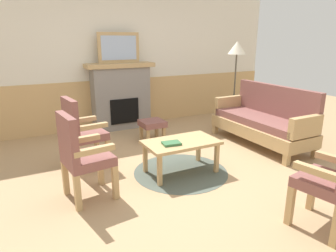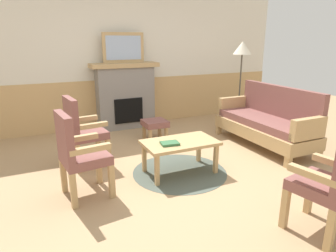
{
  "view_description": "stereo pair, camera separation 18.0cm",
  "coord_description": "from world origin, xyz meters",
  "px_view_note": "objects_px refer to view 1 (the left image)",
  "views": [
    {
      "loc": [
        -1.83,
        -3.18,
        1.71
      ],
      "look_at": [
        0.0,
        0.35,
        0.55
      ],
      "focal_mm": 31.77,
      "sensor_mm": 36.0,
      "label": 1
    },
    {
      "loc": [
        -1.67,
        -3.26,
        1.71
      ],
      "look_at": [
        0.0,
        0.35,
        0.55
      ],
      "focal_mm": 31.77,
      "sensor_mm": 36.0,
      "label": 2
    }
  ],
  "objects_px": {
    "floor_lamp_by_couch": "(237,53)",
    "armchair_near_fireplace": "(81,130)",
    "coffee_table": "(181,145)",
    "footstool": "(152,125)",
    "couch": "(263,121)",
    "book_on_table": "(171,143)",
    "fireplace": "(121,96)",
    "framed_picture": "(119,48)",
    "armchair_by_window_left": "(81,153)"
  },
  "relations": [
    {
      "from": "book_on_table",
      "to": "armchair_by_window_left",
      "type": "relative_size",
      "value": 0.23
    },
    {
      "from": "couch",
      "to": "coffee_table",
      "type": "distance_m",
      "value": 1.81
    },
    {
      "from": "framed_picture",
      "to": "couch",
      "type": "xyz_separation_m",
      "value": [
        1.78,
        -2.02,
        -1.16
      ]
    },
    {
      "from": "framed_picture",
      "to": "book_on_table",
      "type": "bearing_deg",
      "value": -94.02
    },
    {
      "from": "floor_lamp_by_couch",
      "to": "armchair_near_fireplace",
      "type": "bearing_deg",
      "value": -166.51
    },
    {
      "from": "footstool",
      "to": "floor_lamp_by_couch",
      "type": "bearing_deg",
      "value": 5.7
    },
    {
      "from": "book_on_table",
      "to": "fireplace",
      "type": "bearing_deg",
      "value": 85.98
    },
    {
      "from": "floor_lamp_by_couch",
      "to": "book_on_table",
      "type": "bearing_deg",
      "value": -145.19
    },
    {
      "from": "book_on_table",
      "to": "armchair_by_window_left",
      "type": "height_order",
      "value": "armchair_by_window_left"
    },
    {
      "from": "armchair_near_fireplace",
      "to": "armchair_by_window_left",
      "type": "height_order",
      "value": "same"
    },
    {
      "from": "couch",
      "to": "coffee_table",
      "type": "bearing_deg",
      "value": -169.11
    },
    {
      "from": "fireplace",
      "to": "footstool",
      "type": "relative_size",
      "value": 3.25
    },
    {
      "from": "floor_lamp_by_couch",
      "to": "couch",
      "type": "bearing_deg",
      "value": -106.84
    },
    {
      "from": "couch",
      "to": "footstool",
      "type": "bearing_deg",
      "value": 147.06
    },
    {
      "from": "framed_picture",
      "to": "armchair_by_window_left",
      "type": "relative_size",
      "value": 0.82
    },
    {
      "from": "couch",
      "to": "armchair_near_fireplace",
      "type": "height_order",
      "value": "same"
    },
    {
      "from": "book_on_table",
      "to": "framed_picture",
      "type": "bearing_deg",
      "value": 85.98
    },
    {
      "from": "fireplace",
      "to": "couch",
      "type": "distance_m",
      "value": 2.7
    },
    {
      "from": "coffee_table",
      "to": "armchair_by_window_left",
      "type": "bearing_deg",
      "value": -175.71
    },
    {
      "from": "footstool",
      "to": "armchair_by_window_left",
      "type": "distance_m",
      "value": 2.11
    },
    {
      "from": "coffee_table",
      "to": "footstool",
      "type": "bearing_deg",
      "value": 81.34
    },
    {
      "from": "framed_picture",
      "to": "floor_lamp_by_couch",
      "type": "relative_size",
      "value": 0.48
    },
    {
      "from": "fireplace",
      "to": "floor_lamp_by_couch",
      "type": "xyz_separation_m",
      "value": [
        2.15,
        -0.8,
        0.8
      ]
    },
    {
      "from": "couch",
      "to": "fireplace",
      "type": "bearing_deg",
      "value": 131.52
    },
    {
      "from": "fireplace",
      "to": "armchair_near_fireplace",
      "type": "relative_size",
      "value": 1.33
    },
    {
      "from": "floor_lamp_by_couch",
      "to": "framed_picture",
      "type": "bearing_deg",
      "value": 159.52
    },
    {
      "from": "footstool",
      "to": "armchair_by_window_left",
      "type": "relative_size",
      "value": 0.41
    },
    {
      "from": "couch",
      "to": "book_on_table",
      "type": "bearing_deg",
      "value": -168.39
    },
    {
      "from": "book_on_table",
      "to": "coffee_table",
      "type": "bearing_deg",
      "value": 18.69
    },
    {
      "from": "fireplace",
      "to": "framed_picture",
      "type": "height_order",
      "value": "framed_picture"
    },
    {
      "from": "framed_picture",
      "to": "floor_lamp_by_couch",
      "type": "bearing_deg",
      "value": -20.48
    },
    {
      "from": "framed_picture",
      "to": "armchair_near_fireplace",
      "type": "relative_size",
      "value": 0.82
    },
    {
      "from": "couch",
      "to": "framed_picture",
      "type": "bearing_deg",
      "value": 131.52
    },
    {
      "from": "armchair_by_window_left",
      "to": "floor_lamp_by_couch",
      "type": "relative_size",
      "value": 0.58
    },
    {
      "from": "framed_picture",
      "to": "floor_lamp_by_couch",
      "type": "xyz_separation_m",
      "value": [
        2.15,
        -0.8,
        -0.11
      ]
    },
    {
      "from": "book_on_table",
      "to": "footstool",
      "type": "xyz_separation_m",
      "value": [
        0.38,
        1.42,
        -0.17
      ]
    },
    {
      "from": "coffee_table",
      "to": "footstool",
      "type": "distance_m",
      "value": 1.38
    },
    {
      "from": "armchair_near_fireplace",
      "to": "coffee_table",
      "type": "bearing_deg",
      "value": -34.71
    },
    {
      "from": "footstool",
      "to": "floor_lamp_by_couch",
      "type": "height_order",
      "value": "floor_lamp_by_couch"
    },
    {
      "from": "coffee_table",
      "to": "floor_lamp_by_couch",
      "type": "height_order",
      "value": "floor_lamp_by_couch"
    },
    {
      "from": "coffee_table",
      "to": "fireplace",
      "type": "bearing_deg",
      "value": 90.13
    },
    {
      "from": "fireplace",
      "to": "framed_picture",
      "type": "xyz_separation_m",
      "value": [
        0.0,
        0.0,
        0.91
      ]
    },
    {
      "from": "book_on_table",
      "to": "footstool",
      "type": "relative_size",
      "value": 0.56
    },
    {
      "from": "fireplace",
      "to": "armchair_by_window_left",
      "type": "xyz_separation_m",
      "value": [
        -1.29,
        -2.46,
        -0.11
      ]
    },
    {
      "from": "fireplace",
      "to": "floor_lamp_by_couch",
      "type": "distance_m",
      "value": 2.43
    },
    {
      "from": "couch",
      "to": "footstool",
      "type": "xyz_separation_m",
      "value": [
        -1.57,
        1.02,
        -0.11
      ]
    },
    {
      "from": "framed_picture",
      "to": "armchair_by_window_left",
      "type": "height_order",
      "value": "framed_picture"
    },
    {
      "from": "framed_picture",
      "to": "coffee_table",
      "type": "xyz_separation_m",
      "value": [
        0.01,
        -2.36,
        -1.17
      ]
    },
    {
      "from": "fireplace",
      "to": "book_on_table",
      "type": "height_order",
      "value": "fireplace"
    },
    {
      "from": "fireplace",
      "to": "footstool",
      "type": "xyz_separation_m",
      "value": [
        0.21,
        -1.0,
        -0.37
      ]
    }
  ]
}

